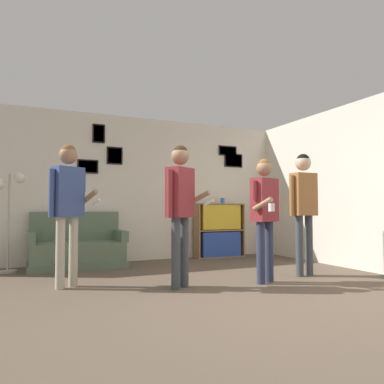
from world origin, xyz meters
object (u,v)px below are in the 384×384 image
(bookshelf, at_px, (219,230))
(floor_lamp, at_px, (9,201))
(person_player_foreground_left, at_px, (68,198))
(person_spectator_near_bookshelf, at_px, (304,200))
(couch, at_px, (77,249))
(bottle_on_floor, at_px, (56,269))
(person_watcher_holding_cup, at_px, (265,207))
(drinking_cup, at_px, (223,201))
(person_player_foreground_center, at_px, (180,199))

(bookshelf, relative_size, floor_lamp, 0.70)
(bookshelf, xyz_separation_m, person_player_foreground_left, (-3.08, -1.79, 0.56))
(bookshelf, height_order, person_spectator_near_bookshelf, person_spectator_near_bookshelf)
(floor_lamp, bearing_deg, bookshelf, 4.34)
(couch, xyz_separation_m, bottle_on_floor, (-0.37, -0.80, -0.19))
(couch, xyz_separation_m, person_watcher_holding_cup, (2.09, -2.35, 0.70))
(person_player_foreground_left, bearing_deg, bottle_on_floor, 94.30)
(person_watcher_holding_cup, distance_m, person_spectator_near_bookshelf, 0.85)
(bookshelf, bearing_deg, couch, -175.99)
(person_watcher_holding_cup, distance_m, bottle_on_floor, 3.04)
(floor_lamp, height_order, drinking_cup, floor_lamp)
(person_player_foreground_left, bearing_deg, drinking_cup, 29.57)
(person_player_foreground_center, relative_size, person_watcher_holding_cup, 1.08)
(person_player_foreground_left, relative_size, drinking_cup, 16.03)
(couch, distance_m, drinking_cup, 2.97)
(couch, height_order, person_spectator_near_bookshelf, person_spectator_near_bookshelf)
(floor_lamp, relative_size, person_spectator_near_bookshelf, 0.86)
(person_watcher_holding_cup, relative_size, person_spectator_near_bookshelf, 0.92)
(bookshelf, relative_size, bottle_on_floor, 3.81)
(couch, bearing_deg, bottle_on_floor, -115.07)
(person_watcher_holding_cup, relative_size, bottle_on_floor, 5.77)
(person_watcher_holding_cup, bearing_deg, person_spectator_near_bookshelf, 14.04)
(floor_lamp, bearing_deg, couch, 5.25)
(person_player_foreground_left, relative_size, person_watcher_holding_cup, 1.09)
(person_player_foreground_center, bearing_deg, person_watcher_holding_cup, -7.57)
(bottle_on_floor, bearing_deg, person_watcher_holding_cup, -32.18)
(floor_lamp, bearing_deg, bottle_on_floor, -47.43)
(person_spectator_near_bookshelf, xyz_separation_m, drinking_cup, (-0.06, 2.34, 0.03))
(person_player_foreground_center, xyz_separation_m, person_spectator_near_bookshelf, (1.96, 0.05, 0.01))
(bookshelf, bearing_deg, drinking_cup, 0.56)
(floor_lamp, distance_m, person_player_foreground_left, 1.66)
(person_watcher_holding_cup, relative_size, drinking_cup, 14.76)
(person_player_foreground_left, relative_size, bottle_on_floor, 6.27)
(couch, xyz_separation_m, floor_lamp, (-1.02, -0.09, 0.79))
(couch, relative_size, floor_lamp, 1.00)
(bookshelf, xyz_separation_m, drinking_cup, (0.08, 0.00, 0.60))
(bookshelf, bearing_deg, person_player_foreground_left, -149.80)
(floor_lamp, distance_m, drinking_cup, 3.88)
(person_spectator_near_bookshelf, height_order, drinking_cup, person_spectator_near_bookshelf)
(bookshelf, height_order, floor_lamp, floor_lamp)
(floor_lamp, xyz_separation_m, person_player_foreground_left, (0.71, -1.51, 0.02))
(couch, xyz_separation_m, person_player_foreground_center, (0.95, -2.20, 0.79))
(couch, relative_size, person_watcher_holding_cup, 0.94)
(floor_lamp, xyz_separation_m, person_player_foreground_center, (1.97, -2.10, 0.00))
(person_watcher_holding_cup, height_order, bottle_on_floor, person_watcher_holding_cup)
(floor_lamp, distance_m, person_watcher_holding_cup, 3.84)
(couch, distance_m, person_watcher_holding_cup, 3.22)
(floor_lamp, height_order, person_player_foreground_center, person_player_foreground_center)
(person_spectator_near_bookshelf, bearing_deg, person_player_foreground_center, -178.41)
(couch, height_order, floor_lamp, floor_lamp)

